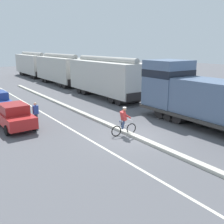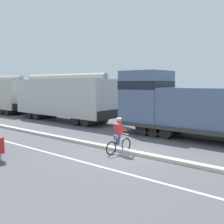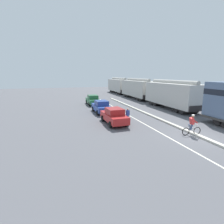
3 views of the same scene
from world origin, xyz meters
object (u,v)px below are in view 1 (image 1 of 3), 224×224
Objects in this scene: hopper_car_trailing at (33,64)px; pedestrian_by_cars at (36,114)px; locomotive at (207,100)px; parked_car_red at (14,116)px; cyclist at (124,122)px; hopper_car_middle at (60,69)px; hopper_car_lead at (106,77)px.

hopper_car_trailing is 6.54× the size of pedestrian_by_cars.
locomotive is 2.73× the size of parked_car_red.
pedestrian_by_cars is at bearing -18.30° from parked_car_red.
locomotive is at bearing -90.00° from hopper_car_trailing.
cyclist is 1.06× the size of pedestrian_by_cars.
pedestrian_by_cars is at bearing -118.13° from hopper_car_middle.
hopper_car_trailing is 34.17m from cyclist.
hopper_car_trailing is at bearing 90.00° from locomotive.
parked_car_red is at bearing 147.17° from locomotive.
locomotive is 5.88m from cyclist.
cyclist is at bearing 163.37° from locomotive.
locomotive reaches higher than hopper_car_middle.
hopper_car_middle reaches higher than cyclist.
hopper_car_middle reaches higher than pedestrian_by_cars.
pedestrian_by_cars is (-9.28, -5.76, -1.23)m from hopper_car_lead.
locomotive is 1.10× the size of hopper_car_lead.
parked_car_red is 2.48× the size of cyclist.
hopper_car_lead is 11.92m from parked_car_red.
hopper_car_trailing is at bearing 72.23° from pedestrian_by_cars.
pedestrian_by_cars is (-9.28, -17.36, -1.23)m from hopper_car_middle.
hopper_car_middle is at bearing 57.98° from parked_car_red.
hopper_car_middle is 19.72m from pedestrian_by_cars.
cyclist is at bearing -104.12° from hopper_car_middle.
hopper_car_trailing is 30.45m from parked_car_red.
hopper_car_middle is at bearing 75.88° from cyclist.
hopper_car_trailing is (0.00, 35.36, 0.28)m from locomotive.
hopper_car_lead is at bearing -90.00° from hopper_car_middle.
parked_car_red is 1.37m from pedestrian_by_cars.
locomotive reaches higher than hopper_car_trailing.
locomotive is at bearing -34.58° from pedestrian_by_cars.
hopper_car_middle is 6.54× the size of pedestrian_by_cars.
parked_car_red and pedestrian_by_cars have the same top height.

